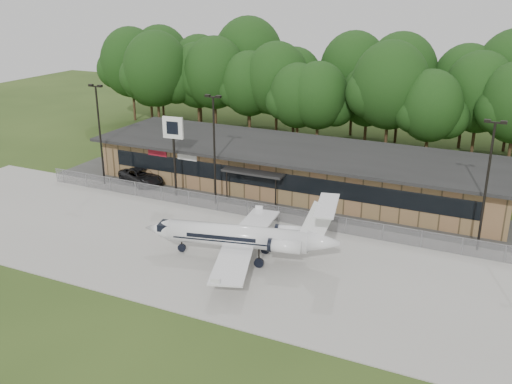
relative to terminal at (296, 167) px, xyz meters
The scene contains 12 objects.
ground 24.04m from the terminal, 89.99° to the right, with size 160.00×160.00×0.00m, color #2A4017.
apron 16.08m from the terminal, 89.99° to the right, with size 64.00×18.00×0.08m, color #9E9B93.
parking_lot 4.93m from the terminal, 89.96° to the right, with size 50.00×9.00×0.06m, color #383835.
terminal is the anchor object (origin of this frame).
fence 9.05m from the terminal, 89.98° to the right, with size 46.00×0.04×1.52m.
treeline 18.83m from the terminal, 89.99° to the left, with size 72.00×12.00×15.00m, color #123310, non-canonical shape.
light_pole_left 19.84m from the terminal, 157.54° to the right, with size 1.55×0.30×10.23m.
light_pole_mid 9.73m from the terminal, 123.89° to the right, with size 1.55×0.30×10.23m.
light_pole_right 19.85m from the terminal, 22.45° to the right, with size 1.55×0.30×10.23m.
business_jet 16.66m from the terminal, 81.39° to the right, with size 14.83×13.34×5.02m.
suv 15.86m from the terminal, 159.47° to the right, with size 2.57×5.58×1.55m, color #272729.
pole_sign 12.50m from the terminal, 143.14° to the right, with size 2.06×0.41×7.80m.
Camera 1 is at (19.59, -26.68, 19.25)m, focal length 40.00 mm.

